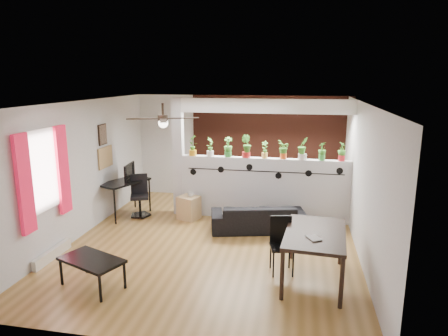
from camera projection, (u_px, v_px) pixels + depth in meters
The scene contains 30 objects.
room_shell at pixel (213, 175), 7.21m from camera, with size 6.30×7.10×2.90m.
partition_wall at pixel (264, 189), 8.64m from camera, with size 3.60×0.18×1.35m, color #BCBCC1.
ceiling_header at pixel (266, 106), 8.24m from camera, with size 3.60×0.18×0.30m, color white.
pier_column at pixel (178, 157), 8.85m from camera, with size 0.22×0.20×2.60m, color #BCBCC1.
brick_panel at pixel (270, 149), 9.90m from camera, with size 3.90×0.05×2.60m, color #A64530.
vine_decal at pixel (264, 171), 8.45m from camera, with size 3.31×0.01×0.30m.
window_assembly at pixel (43, 173), 6.48m from camera, with size 0.09×1.30×1.55m.
baseboard_heater at pixel (53, 254), 6.79m from camera, with size 0.08×1.00×0.18m, color silver.
corkboard at pixel (105, 157), 8.58m from camera, with size 0.03×0.60×0.45m, color #9B794B.
framed_art at pixel (103, 134), 8.42m from camera, with size 0.03×0.34×0.44m.
ceiling_fan at pixel (163, 120), 6.84m from camera, with size 1.19×1.19×0.43m.
potted_plant_0 at pixel (193, 145), 8.72m from camera, with size 0.26×0.29×0.46m.
potted_plant_1 at pixel (210, 146), 8.65m from camera, with size 0.21×0.25×0.42m.
potted_plant_2 at pixel (228, 146), 8.58m from camera, with size 0.26×0.23×0.43m.
potted_plant_3 at pixel (246, 146), 8.50m from camera, with size 0.32×0.30×0.48m.
potted_plant_4 at pixel (265, 149), 8.44m from camera, with size 0.20×0.17×0.37m.
potted_plant_5 at pixel (284, 149), 8.37m from camera, with size 0.19×0.22×0.40m.
potted_plant_6 at pixel (303, 148), 8.28m from camera, with size 0.32×0.31×0.48m.
potted_plant_7 at pixel (322, 151), 8.22m from camera, with size 0.23×0.24×0.38m.
potted_plant_8 at pixel (342, 151), 8.15m from camera, with size 0.16×0.20×0.39m.
sofa at pixel (258, 217), 8.06m from camera, with size 1.79×0.71×0.52m, color black.
cube_shelf at pixel (189, 208), 8.70m from camera, with size 0.41×0.37×0.51m, color tan.
cup at pixel (191, 194), 8.62m from camera, with size 0.13×0.13×0.10m, color gray.
computer_desk at pixel (124, 184), 8.82m from camera, with size 0.97×1.24×0.79m.
monitor at pixel (127, 175), 8.92m from camera, with size 0.06×0.35×0.20m, color black.
office_chair at pixel (140, 198), 8.85m from camera, with size 0.50×0.51×0.92m.
dining_table at pixel (315, 237), 5.94m from camera, with size 0.98×1.50×0.78m.
book at pixel (309, 239), 5.65m from camera, with size 0.16×0.22×0.02m, color gray.
folding_chair at pixel (281, 239), 6.30m from camera, with size 0.43×0.43×0.89m.
coffee_table at pixel (92, 262), 5.83m from camera, with size 1.07×0.85×0.44m.
Camera 1 is at (1.52, -6.84, 3.02)m, focal length 32.00 mm.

